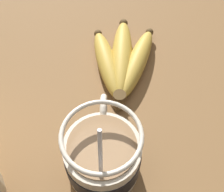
{
  "coord_description": "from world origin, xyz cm",
  "views": [
    {
      "loc": [
        -25.03,
        -4.12,
        45.6
      ],
      "look_at": [
        1.21,
        -3.87,
        7.35
      ],
      "focal_mm": 50.0,
      "sensor_mm": 36.0,
      "label": 1
    }
  ],
  "objects": [
    {
      "name": "banana_bunch",
      "position": [
        10.68,
        -5.54,
        4.37
      ],
      "size": [
        20.09,
        12.77,
        4.21
      ],
      "color": "#4C381E",
      "rests_on": "table"
    },
    {
      "name": "coffee_mug",
      "position": [
        -8.22,
        -2.73,
        6.84
      ],
      "size": [
        15.01,
        10.22,
        15.19
      ],
      "color": "beige",
      "rests_on": "table"
    },
    {
      "name": "table",
      "position": [
        0.0,
        0.0,
        1.33
      ],
      "size": [
        136.28,
        136.28,
        2.65
      ],
      "color": "brown",
      "rests_on": "ground"
    }
  ]
}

